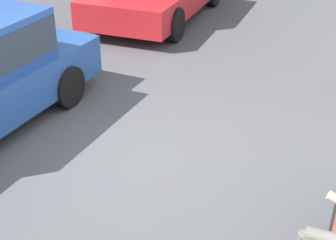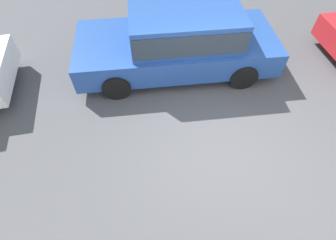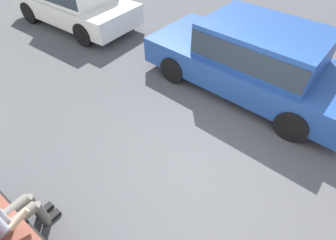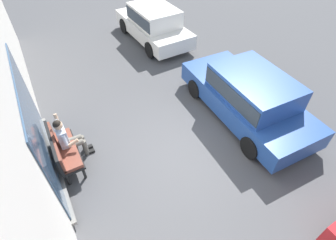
% 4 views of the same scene
% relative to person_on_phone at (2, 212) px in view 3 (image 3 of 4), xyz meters
% --- Properties ---
extents(ground_plane, '(60.00, 60.00, 0.00)m').
position_rel_person_on_phone_xyz_m(ground_plane, '(-1.22, -2.67, -0.71)').
color(ground_plane, '#4C4C4F').
extents(person_on_phone, '(0.73, 0.74, 1.35)m').
position_rel_person_on_phone_xyz_m(person_on_phone, '(0.00, 0.00, 0.00)').
color(person_on_phone, '#6B665B').
rests_on(person_on_phone, ground_plane).
extents(parked_car_mid, '(4.59, 2.11, 1.50)m').
position_rel_person_on_phone_xyz_m(parked_car_mid, '(-0.93, -5.03, 0.10)').
color(parked_car_mid, '#23478E').
rests_on(parked_car_mid, ground_plane).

